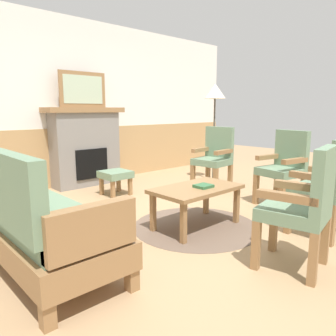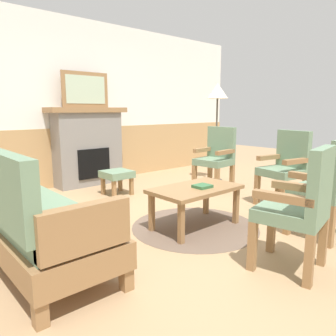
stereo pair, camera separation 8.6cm
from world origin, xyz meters
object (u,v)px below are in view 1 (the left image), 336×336
Objects in this scene: framed_picture at (83,90)px; armchair_by_window_left at (284,164)px; couch at (32,218)px; fireplace at (86,146)px; armchair_front_center at (329,183)px; book_on_table at (203,186)px; armchair_front_left at (304,203)px; footstool at (116,176)px; floor_lamp_by_chairs at (215,97)px; armchair_near_fireplace at (215,155)px; coffee_table at (197,192)px.

framed_picture is 3.26m from armchair_by_window_left.
framed_picture is at bearing 52.68° from couch.
fireplace is 1.33× the size of armchair_front_center.
couch is at bearing 167.30° from book_on_table.
couch is at bearing 135.28° from armchair_front_left.
book_on_table is 1.77m from footstool.
couch is 4.50× the size of footstool.
framed_picture reaches higher than fireplace.
floor_lamp_by_chairs is at bearing 63.93° from armchair_front_center.
armchair_front_left is (-1.56, -0.97, 0.00)m from armchair_by_window_left.
armchair_front_center reaches higher than footstool.
armchair_near_fireplace and armchair_by_window_left have the same top height.
couch and armchair_near_fireplace have the same top height.
footstool is at bearing 86.16° from coffee_table.
book_on_table is (-0.09, -2.65, -1.10)m from framed_picture.
armchair_front_center is 0.58× the size of floor_lamp_by_chairs.
armchair_front_left is (-0.21, -2.89, 0.25)m from footstool.
framed_picture reaches higher than coffee_table.
armchair_by_window_left is at bearing -8.31° from coffee_table.
armchair_near_fireplace is 0.58× the size of floor_lamp_by_chairs.
armchair_front_left is at bearing -93.42° from framed_picture.
footstool is (1.72, 1.39, -0.11)m from couch.
fireplace is 2.87m from couch.
footstool is 0.41× the size of armchair_near_fireplace.
fireplace is 3.78m from armchair_front_left.
armchair_near_fireplace is at bearing 90.50° from armchair_by_window_left.
fireplace reaches higher than armchair_by_window_left.
armchair_front_center is (0.64, -2.75, 0.25)m from footstool.
framed_picture is 0.83× the size of coffee_table.
framed_picture is 1.55m from footstool.
armchair_near_fireplace is at bearing -29.35° from footstool.
armchair_by_window_left reaches higher than book_on_table.
armchair_front_center is (0.84, 0.14, 0.00)m from armchair_front_left.
fireplace is at bearing -90.00° from framed_picture.
armchair_by_window_left is (3.07, -0.52, 0.14)m from couch.
armchair_front_center is (0.71, -0.99, 0.08)m from book_on_table.
footstool is at bearing 150.65° from armchair_near_fireplace.
coffee_table is at bearing -92.88° from fireplace.
fireplace is at bearing 52.67° from couch.
coffee_table is at bearing 125.54° from armchair_front_center.
armchair_front_center is at bearing -80.32° from fireplace.
armchair_by_window_left is at bearing 49.20° from armchair_front_center.
armchair_front_left is 1.00× the size of armchair_front_center.
coffee_table is (1.61, -0.31, -0.01)m from couch.
footstool is 0.41× the size of armchair_by_window_left.
armchair_near_fireplace is 1.16m from armchair_by_window_left.
armchair_front_center is at bearing -116.07° from floor_lamp_by_chairs.
fireplace is at bearing 115.59° from armchair_by_window_left.
framed_picture is at bearing 129.03° from armchair_near_fireplace.
armchair_near_fireplace is at bearing 11.72° from couch.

